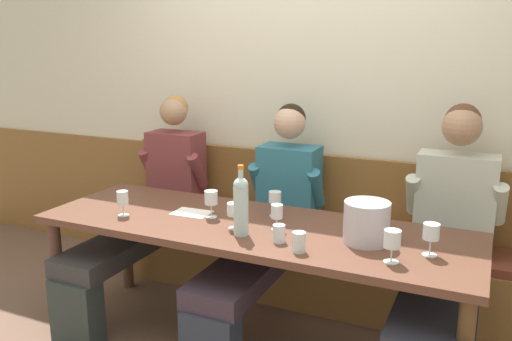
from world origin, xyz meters
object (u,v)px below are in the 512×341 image
object	(u,v)px
ice_bucket	(367,222)
water_tumbler_left	(363,217)
dining_table	(252,238)
wine_glass_center_rear	(277,213)
wine_bottle_amber_mid	(241,204)
wine_glass_mid_left	(211,199)
person_right_seat	(150,202)
wine_glass_center_front	(392,240)
wine_glass_left_end	(275,198)
wall_bench	(296,255)
person_left_seat	(447,244)
water_tumbler_center	(299,242)
wine_glass_mid_right	(234,211)
wine_glass_near_bucket	(431,233)
water_tumbler_right	(279,233)
person_center_right_seat	(270,219)
wine_glass_by_bottle	(123,199)

from	to	relation	value
ice_bucket	water_tumbler_left	distance (m)	0.27
dining_table	wine_glass_center_rear	bearing A→B (deg)	-9.88
wine_bottle_amber_mid	wine_glass_mid_left	size ratio (longest dim) A/B	2.37
person_right_seat	wine_glass_center_front	size ratio (longest dim) A/B	8.81
wine_glass_mid_left	dining_table	bearing A→B (deg)	-1.74
ice_bucket	wine_glass_left_end	bearing A→B (deg)	161.68
wall_bench	wine_bottle_amber_mid	world-z (taller)	wine_bottle_amber_mid
person_left_seat	water_tumbler_center	distance (m)	0.85
wine_glass_mid_right	wine_glass_near_bucket	xyz separation A→B (m)	(0.96, 0.05, 0.01)
wine_glass_left_end	water_tumbler_right	world-z (taller)	wine_glass_left_end
wine_bottle_amber_mid	wine_glass_near_bucket	distance (m)	0.90
ice_bucket	water_tumbler_right	distance (m)	0.42
wall_bench	wine_glass_mid_right	xyz separation A→B (m)	(-0.05, -0.78, 0.54)
dining_table	water_tumbler_center	xyz separation A→B (m)	(0.36, -0.26, 0.12)
ice_bucket	wine_glass_center_rear	size ratio (longest dim) A/B	1.64
person_right_seat	wine_glass_center_front	bearing A→B (deg)	-17.94
wine_glass_near_bucket	wine_glass_center_rear	xyz separation A→B (m)	(-0.76, 0.02, -0.01)
person_center_right_seat	wine_glass_by_bottle	size ratio (longest dim) A/B	9.12
person_right_seat	person_left_seat	xyz separation A→B (m)	(1.86, -0.00, 0.01)
wall_bench	water_tumbler_left	bearing A→B (deg)	-39.59
water_tumbler_right	wine_glass_by_bottle	bearing A→B (deg)	179.25
wine_glass_near_bucket	wine_glass_mid_right	bearing A→B (deg)	-177.08
person_left_seat	water_tumbler_center	bearing A→B (deg)	-135.28
ice_bucket	wine_glass_near_bucket	xyz separation A→B (m)	(0.30, -0.04, 0.00)
wine_glass_near_bucket	dining_table	bearing A→B (deg)	176.85
water_tumbler_center	wine_bottle_amber_mid	bearing A→B (deg)	165.18
person_center_right_seat	water_tumbler_right	size ratio (longest dim) A/B	14.82
person_right_seat	wine_glass_mid_left	world-z (taller)	person_right_seat
water_tumbler_left	water_tumbler_right	xyz separation A→B (m)	(-0.31, -0.42, 0.00)
wine_glass_left_end	wine_glass_mid_left	size ratio (longest dim) A/B	0.93
person_right_seat	wine_glass_by_bottle	world-z (taller)	person_right_seat
wine_bottle_amber_mid	wine_glass_mid_left	world-z (taller)	wine_bottle_amber_mid
person_center_right_seat	wine_glass_near_bucket	xyz separation A→B (m)	(0.96, -0.40, 0.19)
person_left_seat	wine_glass_mid_right	size ratio (longest dim) A/B	9.72
wine_glass_mid_right	wine_glass_left_end	world-z (taller)	wine_glass_left_end
wine_glass_center_front	wine_glass_mid_right	size ratio (longest dim) A/B	1.08
wine_glass_by_bottle	wine_glass_near_bucket	bearing A→B (deg)	4.18
wall_bench	wine_glass_by_bottle	xyz separation A→B (m)	(-0.71, -0.85, 0.53)
wine_bottle_amber_mid	wine_glass_center_rear	world-z (taller)	wine_bottle_amber_mid
wine_glass_mid_left	water_tumbler_right	distance (m)	0.52
person_center_right_seat	wine_bottle_amber_mid	bearing A→B (deg)	-82.73
wine_glass_center_front	wine_bottle_amber_mid	bearing A→B (deg)	177.56
person_center_right_seat	wine_glass_mid_left	bearing A→B (deg)	-120.64
person_left_seat	wine_glass_by_bottle	size ratio (longest dim) A/B	9.46
wine_glass_by_bottle	water_tumbler_center	bearing A→B (deg)	-4.77
wine_glass_mid_right	water_tumbler_left	world-z (taller)	wine_glass_mid_right
wine_glass_near_bucket	water_tumbler_center	bearing A→B (deg)	-159.36
person_right_seat	wine_glass_mid_right	bearing A→B (deg)	-27.36
wine_glass_by_bottle	water_tumbler_center	xyz separation A→B (m)	(1.07, -0.09, -0.04)
wine_glass_center_front	wine_glass_left_end	distance (m)	0.80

